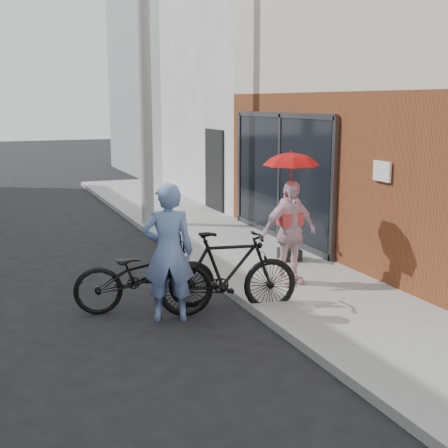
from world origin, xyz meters
TOP-DOWN VIEW (x-y plane):
  - ground at (0.00, 0.00)m, footprint 80.00×80.00m
  - sidewalk at (2.10, 2.00)m, footprint 2.20×24.00m
  - curb at (0.94, 2.00)m, footprint 0.12×24.00m
  - plaster_building at (7.20, 9.00)m, footprint 8.00×6.00m
  - east_building_far at (7.20, 16.00)m, footprint 8.00×8.00m
  - utility_pole at (1.10, 6.00)m, footprint 0.28×0.28m
  - officer at (-0.22, 0.07)m, footprint 0.76×0.61m
  - bike_left at (-0.41, 0.55)m, footprint 2.02×0.92m
  - bike_right at (0.60, -0.01)m, footprint 1.97×0.85m
  - kimono_woman at (1.84, 0.60)m, footprint 0.95×0.47m
  - parasol at (1.84, 0.60)m, footprint 0.79×0.79m
  - planter at (2.53, 1.87)m, footprint 0.42×0.42m
  - potted_plant at (2.53, 1.87)m, footprint 0.53×0.46m

SIDE VIEW (x-z plane):
  - ground at x=0.00m, z-range 0.00..0.00m
  - sidewalk at x=2.10m, z-range 0.00..0.12m
  - curb at x=0.94m, z-range 0.00..0.12m
  - planter at x=2.53m, z-range 0.12..0.31m
  - bike_left at x=-0.41m, z-range 0.00..1.02m
  - bike_right at x=0.60m, z-range 0.00..1.15m
  - potted_plant at x=2.53m, z-range 0.31..0.89m
  - kimono_woman at x=1.84m, z-range 0.12..1.70m
  - officer at x=-0.22m, z-range 0.00..1.83m
  - parasol at x=1.84m, z-range 1.70..2.39m
  - plaster_building at x=7.20m, z-range 0.00..7.00m
  - east_building_far at x=7.20m, z-range 0.00..7.00m
  - utility_pole at x=1.10m, z-range 0.00..7.00m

